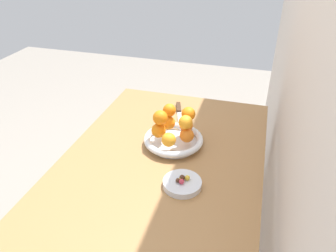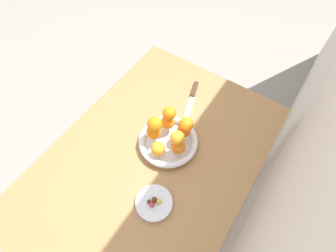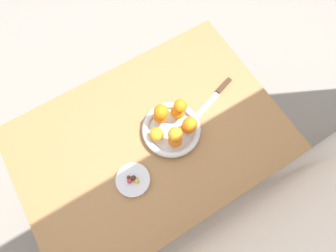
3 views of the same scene
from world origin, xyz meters
name	(u,v)px [view 1 (image 1 of 3)]	position (x,y,z in m)	size (l,w,h in m)	color
wall_back	(320,34)	(0.00, 0.45, 1.25)	(4.00, 0.05, 2.50)	beige
dining_table	(163,175)	(0.00, 0.00, 0.65)	(1.10, 0.76, 0.74)	#9E7042
fruit_bowl	(173,140)	(-0.09, 0.02, 0.76)	(0.24, 0.24, 0.04)	silver
candy_dish	(182,184)	(0.14, 0.11, 0.75)	(0.13, 0.13, 0.02)	silver
orange_0	(169,140)	(-0.02, 0.02, 0.81)	(0.06, 0.06, 0.06)	orange
orange_1	(187,135)	(-0.07, 0.08, 0.81)	(0.06, 0.06, 0.06)	orange
orange_2	(186,125)	(-0.15, 0.06, 0.81)	(0.06, 0.06, 0.06)	orange
orange_3	(168,123)	(-0.14, -0.02, 0.81)	(0.06, 0.06, 0.06)	orange
orange_4	(159,131)	(-0.08, -0.04, 0.81)	(0.06, 0.06, 0.06)	orange
orange_5	(160,118)	(-0.08, -0.03, 0.87)	(0.06, 0.06, 0.06)	orange
orange_6	(188,114)	(-0.14, 0.06, 0.86)	(0.06, 0.06, 0.06)	orange
orange_7	(169,110)	(-0.15, -0.02, 0.86)	(0.05, 0.05, 0.05)	orange
orange_8	(186,122)	(-0.08, 0.07, 0.86)	(0.05, 0.05, 0.05)	orange
candy_ball_0	(178,180)	(0.15, 0.10, 0.77)	(0.02, 0.02, 0.02)	#472819
candy_ball_1	(181,179)	(0.14, 0.11, 0.77)	(0.02, 0.02, 0.02)	gold
candy_ball_2	(187,178)	(0.13, 0.13, 0.77)	(0.02, 0.02, 0.02)	gold
candy_ball_3	(182,182)	(0.15, 0.11, 0.77)	(0.02, 0.02, 0.02)	#C6384C
candy_ball_4	(182,178)	(0.13, 0.11, 0.77)	(0.02, 0.02, 0.02)	#472819
candy_ball_5	(182,179)	(0.14, 0.11, 0.77)	(0.01, 0.01, 0.01)	gold
knife	(179,114)	(-0.34, -0.02, 0.75)	(0.25, 0.10, 0.01)	#3F2819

